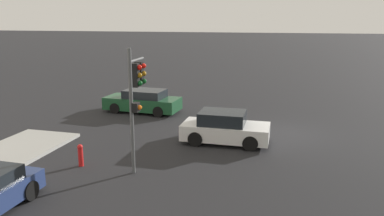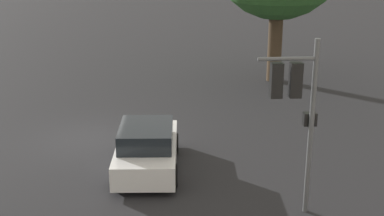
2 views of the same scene
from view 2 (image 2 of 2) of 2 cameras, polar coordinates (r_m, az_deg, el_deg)
ground_plane at (r=20.23m, az=-10.80°, el=-3.18°), size 300.00×300.00×0.00m
traffic_signal at (r=13.90m, az=10.92°, el=1.25°), size 0.63×1.65×4.79m
crossing_car_1 at (r=17.15m, az=-4.84°, el=-4.32°), size 4.14×2.01×1.53m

